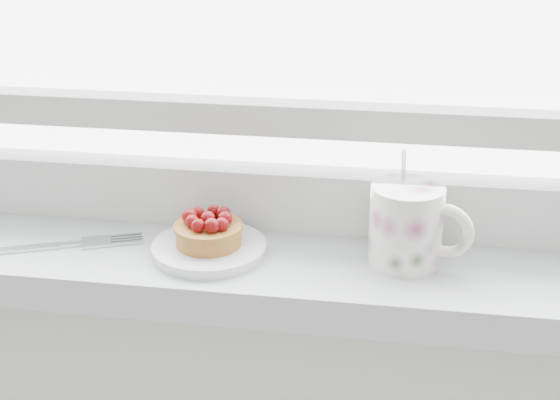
% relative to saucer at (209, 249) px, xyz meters
% --- Properties ---
extents(saucer, '(0.12, 0.12, 0.01)m').
position_rel_saucer_xyz_m(saucer, '(0.00, 0.00, 0.00)').
color(saucer, white).
rests_on(saucer, windowsill).
extents(raspberry_tart, '(0.07, 0.07, 0.04)m').
position_rel_saucer_xyz_m(raspberry_tart, '(0.00, -0.00, 0.02)').
color(raspberry_tart, brown).
rests_on(raspberry_tart, saucer).
extents(floral_mug, '(0.12, 0.09, 0.12)m').
position_rel_saucer_xyz_m(floral_mug, '(0.21, 0.01, 0.04)').
color(floral_mug, white).
rests_on(floral_mug, windowsill).
extents(fork, '(0.20, 0.10, 0.00)m').
position_rel_saucer_xyz_m(fork, '(-0.18, -0.02, -0.00)').
color(fork, silver).
rests_on(fork, windowsill).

